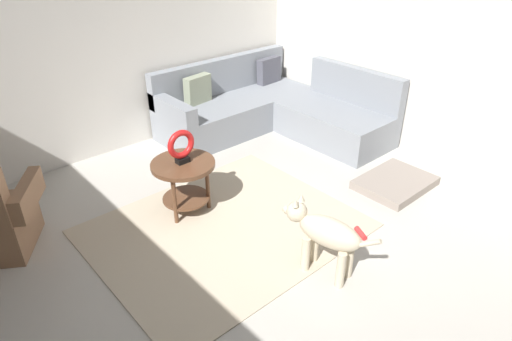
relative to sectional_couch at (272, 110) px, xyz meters
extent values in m
cube|color=#B7B2A8|center=(-1.99, -2.02, -0.34)|extent=(6.00, 6.00, 0.10)
cube|color=silver|center=(-1.99, 0.92, 1.06)|extent=(6.00, 0.12, 2.70)
cube|color=silver|center=(0.95, -2.02, 1.06)|extent=(0.12, 6.00, 2.70)
cube|color=#BCAD93|center=(-1.84, -1.32, -0.28)|extent=(2.30, 1.90, 0.01)
cube|color=gray|center=(-0.26, 0.38, -0.08)|extent=(2.20, 0.85, 0.42)
cube|color=gray|center=(-0.26, 0.74, 0.36)|extent=(2.20, 0.14, 0.46)
cube|color=gray|center=(0.42, -0.74, -0.08)|extent=(0.85, 1.40, 0.42)
cube|color=gray|center=(0.77, -0.74, 0.36)|extent=(0.14, 1.40, 0.46)
cube|color=gray|center=(-1.28, 0.38, 0.24)|extent=(0.16, 0.85, 0.22)
cube|color=#4C4C56|center=(0.49, 0.59, 0.30)|extent=(0.39, 0.16, 0.38)
cube|color=gray|center=(-0.76, 0.59, 0.30)|extent=(0.40, 0.19, 0.38)
cube|color=#936B4C|center=(-3.18, -0.42, 0.22)|extent=(0.41, 0.56, 0.22)
cylinder|color=brown|center=(-1.93, -0.84, 0.23)|extent=(0.60, 0.60, 0.04)
cylinder|color=brown|center=(-1.93, -0.84, -0.14)|extent=(0.45, 0.45, 0.02)
cylinder|color=brown|center=(-1.93, -0.63, -0.04)|extent=(0.04, 0.04, 0.50)
cylinder|color=brown|center=(-2.12, -0.95, -0.04)|extent=(0.04, 0.04, 0.50)
cylinder|color=brown|center=(-1.74, -0.95, -0.04)|extent=(0.04, 0.04, 0.50)
cube|color=black|center=(-1.93, -0.84, 0.28)|extent=(0.12, 0.08, 0.05)
torus|color=red|center=(-1.93, -0.84, 0.44)|extent=(0.28, 0.06, 0.28)
cube|color=gray|center=(-0.01, -1.94, -0.24)|extent=(0.80, 0.60, 0.09)
cylinder|color=beige|center=(-1.68, -2.19, -0.13)|extent=(0.07, 0.07, 0.32)
cylinder|color=beige|center=(-1.55, -2.16, -0.13)|extent=(0.07, 0.07, 0.32)
cylinder|color=beige|center=(-1.62, -2.50, -0.13)|extent=(0.07, 0.07, 0.32)
cylinder|color=beige|center=(-1.48, -2.47, -0.13)|extent=(0.07, 0.07, 0.32)
ellipsoid|color=beige|center=(-1.58, -2.33, 0.12)|extent=(0.32, 0.55, 0.24)
sphere|color=beige|center=(-1.65, -2.04, 0.19)|extent=(0.17, 0.17, 0.17)
ellipsoid|color=beige|center=(-1.66, -1.96, 0.17)|extent=(0.09, 0.13, 0.07)
cone|color=beige|center=(-1.69, -2.05, 0.30)|extent=(0.06, 0.06, 0.07)
cone|color=beige|center=(-1.60, -2.04, 0.30)|extent=(0.06, 0.06, 0.07)
cylinder|color=beige|center=(-1.52, -2.63, 0.16)|extent=(0.08, 0.20, 0.16)
cylinder|color=red|center=(-0.98, -2.22, -0.26)|extent=(0.11, 0.17, 0.05)
camera|label=1|loc=(-3.82, -4.00, 2.21)|focal=31.15mm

